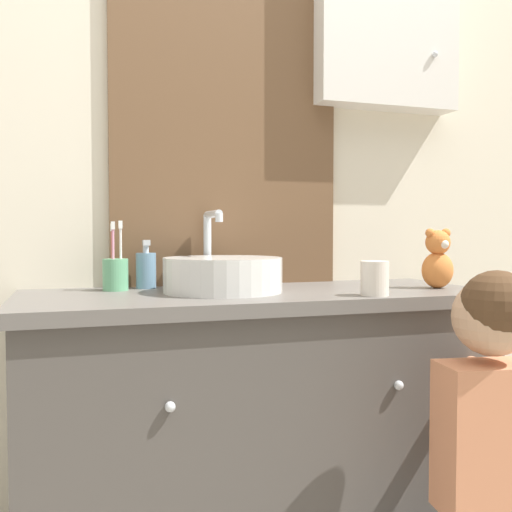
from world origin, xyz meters
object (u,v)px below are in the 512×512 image
Objects in this scene: sink_basin at (223,273)px; soap_dispenser at (146,269)px; teddy_bear at (438,260)px; child_figure at (491,427)px; drinking_cup at (375,278)px; toothbrush_holder at (115,273)px.

sink_basin reaches higher than soap_dispenser.
teddy_bear reaches higher than soap_dispenser.
drinking_cup is at bearing 121.19° from child_figure.
sink_basin is 4.17× the size of drinking_cup.
teddy_bear is (0.12, 0.37, 0.36)m from child_figure.
child_figure is 0.44m from drinking_cup.
toothbrush_holder reaches higher than teddy_bear.
teddy_bear is at bearing 23.64° from drinking_cup.
teddy_bear is (0.90, -0.22, 0.03)m from toothbrush_holder.
soap_dispenser is (0.09, 0.04, 0.00)m from toothbrush_holder.
toothbrush_holder reaches higher than soap_dispenser.
drinking_cup is (0.54, -0.38, -0.01)m from soap_dispenser.
sink_basin is at bearing 148.94° from drinking_cup.
teddy_bear is 1.96× the size of drinking_cup.
child_figure is 4.98× the size of teddy_bear.
teddy_bear is at bearing -8.16° from sink_basin.
child_figure is 9.73× the size of drinking_cup.
child_figure is at bearing -108.07° from teddy_bear.
soap_dispenser is at bearing 22.72° from toothbrush_holder.
child_figure is at bearing -37.25° from toothbrush_holder.
toothbrush_holder is 2.19× the size of drinking_cup.
soap_dispenser is 0.99m from child_figure.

